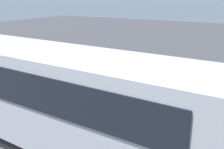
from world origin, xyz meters
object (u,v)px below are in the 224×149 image
at_px(spectator_left, 111,96).
at_px(stunt_motorcycle, 114,62).
at_px(spectator_far_left, 136,99).
at_px(spectator_centre, 93,89).
at_px(spectator_right, 73,86).
at_px(traffic_cone, 153,82).
at_px(tour_bus, 52,99).
at_px(parked_motorcycle_silver, 66,105).
at_px(spectator_far_right, 63,82).

height_order(spectator_left, stunt_motorcycle, spectator_left).
bearing_deg(stunt_motorcycle, spectator_far_left, 127.71).
bearing_deg(spectator_centre, spectator_right, 6.57).
height_order(spectator_centre, traffic_cone, spectator_centre).
relative_size(tour_bus, parked_motorcycle_silver, 5.62).
relative_size(spectator_far_left, traffic_cone, 2.86).
xyz_separation_m(spectator_centre, stunt_motorcycle, (1.82, -4.91, -0.11)).
relative_size(spectator_centre, spectator_far_right, 1.04).
distance_m(spectator_far_left, traffic_cone, 4.66).
distance_m(spectator_far_left, spectator_far_right, 3.86).
xyz_separation_m(spectator_far_right, parked_motorcycle_silver, (-1.00, 0.95, -0.55)).
bearing_deg(traffic_cone, tour_bus, 84.84).
height_order(stunt_motorcycle, traffic_cone, stunt_motorcycle).
relative_size(spectator_far_left, spectator_right, 1.01).
distance_m(parked_motorcycle_silver, traffic_cone, 5.46).
height_order(parked_motorcycle_silver, traffic_cone, parked_motorcycle_silver).
bearing_deg(spectator_right, tour_bus, 115.86).
relative_size(tour_bus, spectator_right, 6.48).
bearing_deg(spectator_right, spectator_far_left, 180.00).
bearing_deg(tour_bus, spectator_far_right, -53.65).
xyz_separation_m(spectator_centre, spectator_far_right, (1.79, -0.15, -0.05)).
height_order(tour_bus, spectator_far_right, tour_bus).
height_order(spectator_right, parked_motorcycle_silver, spectator_right).
height_order(spectator_far_left, stunt_motorcycle, spectator_far_left).
distance_m(spectator_centre, traffic_cone, 4.53).
bearing_deg(spectator_far_right, tour_bus, 126.35).
relative_size(spectator_right, parked_motorcycle_silver, 0.87).
bearing_deg(spectator_left, stunt_motorcycle, -61.18).
height_order(tour_bus, spectator_far_left, tour_bus).
relative_size(spectator_centre, parked_motorcycle_silver, 0.88).
bearing_deg(spectator_centre, parked_motorcycle_silver, 45.65).
height_order(spectator_right, traffic_cone, spectator_right).
bearing_deg(stunt_motorcycle, parked_motorcycle_silver, 100.21).
relative_size(spectator_far_left, parked_motorcycle_silver, 0.88).
bearing_deg(stunt_motorcycle, spectator_centre, 110.33).
bearing_deg(spectator_far_left, spectator_right, -0.00).
height_order(spectator_far_right, parked_motorcycle_silver, spectator_far_right).
bearing_deg(spectator_centre, spectator_left, 176.00).
bearing_deg(stunt_motorcycle, traffic_cone, 168.76).
bearing_deg(stunt_motorcycle, tour_bus, 105.70).
bearing_deg(spectator_far_left, tour_bus, 56.59).
height_order(spectator_centre, spectator_far_right, spectator_centre).
bearing_deg(spectator_centre, traffic_cone, -102.54).
distance_m(spectator_right, stunt_motorcycle, 5.09).
relative_size(spectator_far_left, spectator_left, 1.09).
bearing_deg(spectator_centre, stunt_motorcycle, -69.67).
bearing_deg(spectator_left, tour_bus, 77.58).
xyz_separation_m(stunt_motorcycle, traffic_cone, (-2.79, 0.55, -0.67)).
bearing_deg(tour_bus, spectator_left, -102.42).
bearing_deg(spectator_right, traffic_cone, -113.19).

